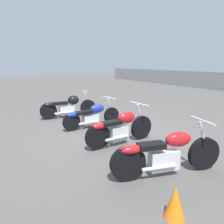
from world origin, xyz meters
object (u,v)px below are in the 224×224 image
(motorcycle_slot_0, at_px, (68,106))
(motorcycle_slot_1, at_px, (91,115))
(motorcycle_slot_2, at_px, (120,128))
(motorcycle_slot_3, at_px, (166,154))
(traffic_cone_near, at_px, (175,202))

(motorcycle_slot_0, distance_m, motorcycle_slot_1, 1.68)
(motorcycle_slot_2, height_order, motorcycle_slot_3, motorcycle_slot_3)
(motorcycle_slot_0, xyz_separation_m, motorcycle_slot_1, (1.67, 0.21, -0.04))
(motorcycle_slot_0, bearing_deg, motorcycle_slot_3, 3.98)
(motorcycle_slot_1, relative_size, motorcycle_slot_2, 1.01)
(motorcycle_slot_1, distance_m, traffic_cone_near, 4.59)
(motorcycle_slot_0, bearing_deg, traffic_cone_near, -2.78)
(motorcycle_slot_2, distance_m, traffic_cone_near, 2.87)
(motorcycle_slot_0, relative_size, traffic_cone_near, 4.63)
(motorcycle_slot_0, xyz_separation_m, motorcycle_slot_2, (3.44, 0.20, 0.01))
(traffic_cone_near, bearing_deg, motorcycle_slot_3, 142.36)
(motorcycle_slot_0, bearing_deg, motorcycle_slot_2, 6.56)
(motorcycle_slot_2, bearing_deg, traffic_cone_near, -20.38)
(motorcycle_slot_1, distance_m, motorcycle_slot_3, 3.58)
(motorcycle_slot_1, xyz_separation_m, motorcycle_slot_3, (3.57, -0.15, 0.04))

